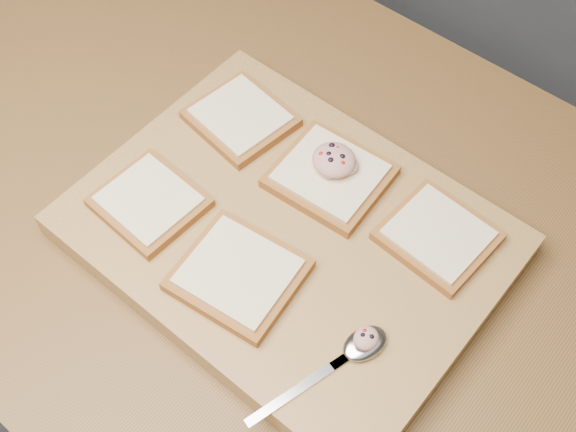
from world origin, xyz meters
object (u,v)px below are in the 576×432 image
(spoon, at_px, (355,350))
(cutting_board, at_px, (288,235))
(bread_far_center, at_px, (330,176))
(tuna_salad_dollop, at_px, (334,160))

(spoon, bearing_deg, cutting_board, 153.98)
(bread_far_center, bearing_deg, cutting_board, -87.33)
(tuna_salad_dollop, bearing_deg, spoon, -46.40)
(bread_far_center, height_order, tuna_salad_dollop, tuna_salad_dollop)
(tuna_salad_dollop, bearing_deg, cutting_board, -86.36)
(cutting_board, xyz_separation_m, tuna_salad_dollop, (-0.01, 0.09, 0.05))
(cutting_board, distance_m, tuna_salad_dollop, 0.11)
(cutting_board, height_order, bread_far_center, bread_far_center)
(tuna_salad_dollop, distance_m, spoon, 0.24)
(cutting_board, relative_size, tuna_salad_dollop, 8.87)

